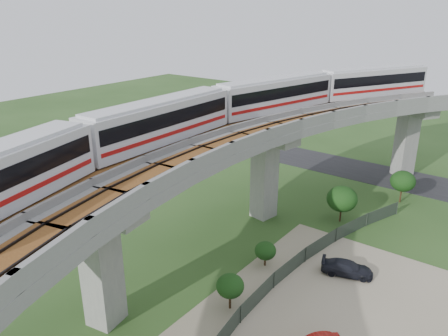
{
  "coord_description": "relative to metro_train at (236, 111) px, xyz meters",
  "views": [
    {
      "loc": [
        22.94,
        -25.69,
        21.12
      ],
      "look_at": [
        0.89,
        3.48,
        7.5
      ],
      "focal_mm": 35.0,
      "sensor_mm": 36.0,
      "label": 1
    }
  ],
  "objects": [
    {
      "name": "viaduct",
      "position": [
        3.23,
        -5.59,
        -3.26
      ],
      "size": [
        19.58,
        73.98,
        11.4
      ],
      "color": "#99968E",
      "rests_on": "ground"
    },
    {
      "name": "tree_3",
      "position": [
        6.55,
        -9.66,
        -10.33
      ],
      "size": [
        2.07,
        2.07,
        2.86
      ],
      "color": "#382314",
      "rests_on": "ground"
    },
    {
      "name": "metro_train",
      "position": [
        0.0,
        0.0,
        0.0
      ],
      "size": [
        13.3,
        61.05,
        3.64
      ],
      "color": "silver",
      "rests_on": "ground"
    },
    {
      "name": "ground",
      "position": [
        -0.61,
        -5.59,
        -12.31
      ],
      "size": [
        160.0,
        160.0,
        0.0
      ],
      "primitive_type": "plane",
      "color": "#2B4A1D",
      "rests_on": "ground"
    },
    {
      "name": "car_dark",
      "position": [
        11.77,
        -0.3,
        -11.66
      ],
      "size": [
        4.54,
        3.0,
        1.22
      ],
      "primitive_type": "imported",
      "rotation": [
        0.0,
        0.0,
        1.91
      ],
      "color": "black",
      "rests_on": "dirt_lot"
    },
    {
      "name": "tree_2",
      "position": [
        5.58,
        -3.25,
        -10.83
      ],
      "size": [
        1.85,
        1.85,
        2.27
      ],
      "color": "#382314",
      "rests_on": "ground"
    },
    {
      "name": "tree_1",
      "position": [
        7.41,
        8.52,
        -9.74
      ],
      "size": [
        3.13,
        3.13,
        3.9
      ],
      "color": "#382314",
      "rests_on": "ground"
    },
    {
      "name": "dirt_lot",
      "position": [
        13.39,
        -7.59,
        -12.29
      ],
      "size": [
        18.0,
        26.0,
        0.04
      ],
      "primitive_type": "cube",
      "color": "gray",
      "rests_on": "ground"
    },
    {
      "name": "fence",
      "position": [
        9.14,
        -5.59,
        -11.56
      ],
      "size": [
        3.87,
        38.73,
        1.5
      ],
      "color": "#2D382D",
      "rests_on": "ground"
    },
    {
      "name": "asphalt_road",
      "position": [
        -0.61,
        24.41,
        -12.29
      ],
      "size": [
        60.0,
        8.0,
        0.03
      ],
      "primitive_type": "cube",
      "color": "#232326",
      "rests_on": "ground"
    },
    {
      "name": "tree_0",
      "position": [
        10.98,
        17.17,
        -9.72
      ],
      "size": [
        2.76,
        2.76,
        3.77
      ],
      "color": "#382314",
      "rests_on": "ground"
    }
  ]
}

